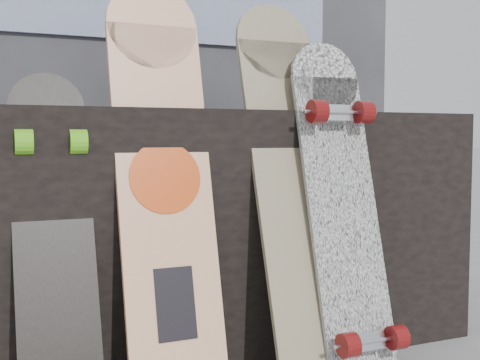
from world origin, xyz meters
name	(u,v)px	position (x,y,z in m)	size (l,w,h in m)	color
vendor_table	(231,228)	(0.00, 0.50, 0.40)	(1.60, 0.60, 0.80)	black
booth	(162,56)	(0.00, 1.35, 1.10)	(2.40, 0.22, 2.20)	#323136
merch_box_purple	(152,96)	(-0.29, 0.46, 0.85)	(0.18, 0.12, 0.10)	#4B3267
merch_box_small	(328,100)	(0.42, 0.55, 0.86)	(0.14, 0.14, 0.12)	#4B3267
merch_box_flat	(279,107)	(0.23, 0.59, 0.83)	(0.22, 0.10, 0.06)	#D1B78C
longboard_geisha	(164,172)	(-0.33, 0.19, 0.62)	(0.27, 0.32, 1.18)	beige
longboard_celtic	(292,173)	(0.07, 0.18, 0.61)	(0.26, 0.38, 1.15)	beige
longboard_cascadia	(344,201)	(0.21, 0.11, 0.53)	(0.23, 0.35, 1.02)	white
skateboard_dark	(55,236)	(-0.63, 0.18, 0.46)	(0.21, 0.37, 0.90)	black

